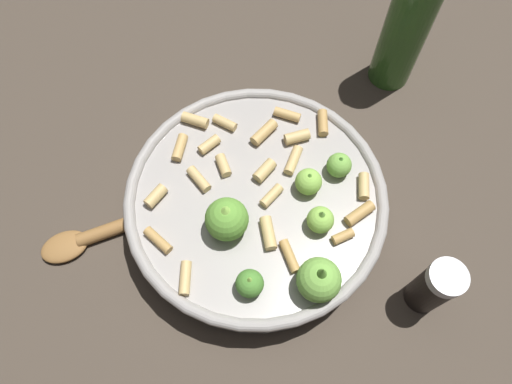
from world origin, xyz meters
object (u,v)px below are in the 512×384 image
object	(u,v)px
cooking_pan	(257,205)
olive_oil_bottle	(408,22)
wooden_spoon	(121,226)
pepper_shaker	(434,287)

from	to	relation	value
cooking_pan	olive_oil_bottle	world-z (taller)	olive_oil_bottle
cooking_pan	wooden_spoon	xyz separation A→B (m)	(0.15, 0.03, -0.03)
wooden_spoon	olive_oil_bottle	bearing A→B (deg)	-139.40
pepper_shaker	wooden_spoon	size ratio (longest dim) A/B	0.43
olive_oil_bottle	wooden_spoon	distance (m)	0.41
olive_oil_bottle	wooden_spoon	bearing A→B (deg)	40.60
pepper_shaker	olive_oil_bottle	bearing A→B (deg)	-83.76
cooking_pan	pepper_shaker	world-z (taller)	cooking_pan
pepper_shaker	wooden_spoon	bearing A→B (deg)	-6.68
olive_oil_bottle	wooden_spoon	xyz separation A→B (m)	(0.30, 0.26, -0.09)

